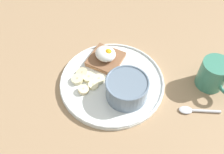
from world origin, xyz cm
name	(u,v)px	position (x,y,z in cm)	size (l,w,h in cm)	color
ground_plane	(112,85)	(0.00, 0.00, 1.00)	(120.00, 120.00, 2.00)	#9D7C5B
plate	(112,82)	(0.00, 0.00, 2.80)	(29.58, 29.58, 1.60)	white
oatmeal_bowl	(127,88)	(-5.90, 1.12, 6.01)	(11.46, 11.46, 6.05)	slate
toast_slice	(106,59)	(6.32, -4.76, 3.85)	(11.08, 11.08, 1.52)	brown
poached_egg	(106,54)	(6.24, -4.78, 6.26)	(6.24, 5.63, 3.68)	white
banana_slice_front	(77,79)	(7.65, 6.01, 3.68)	(4.84, 4.84, 1.50)	beige
banana_slice_left	(84,90)	(3.87, 7.57, 3.72)	(3.92, 3.85, 1.63)	beige
banana_slice_back	(89,77)	(5.66, 3.44, 3.63)	(4.50, 4.51, 1.33)	#F6EBB0
banana_slice_right	(82,73)	(8.21, 3.54, 3.67)	(4.54, 4.60, 1.65)	beige
banana_slice_inner	(99,79)	(3.12, 2.02, 3.55)	(4.02, 3.95, 1.27)	#F4ECBE
banana_slice_outer	(93,85)	(2.90, 4.66, 3.60)	(3.08, 3.01, 1.31)	beige
coffee_mug	(213,74)	(-21.53, -17.32, 6.41)	(10.50, 7.66, 8.58)	#398069
spoon	(194,110)	(-22.52, -6.59, 2.40)	(9.80, 7.66, 0.80)	silver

